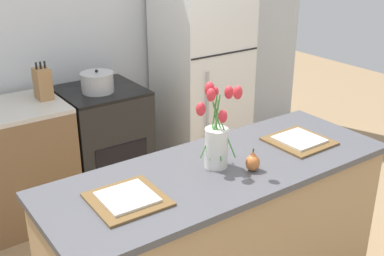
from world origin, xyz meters
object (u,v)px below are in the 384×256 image
at_px(pear_figurine, 253,162).
at_px(stove_range, 104,143).
at_px(plate_setting_left, 127,199).
at_px(refrigerator, 201,70).
at_px(flower_vase, 217,136).
at_px(cooking_pot, 97,82).
at_px(knife_block, 43,84).
at_px(plate_setting_right, 299,141).

bearing_deg(pear_figurine, stove_range, 89.96).
distance_m(stove_range, plate_setting_left, 1.80).
xyz_separation_m(stove_range, refrigerator, (0.95, 0.00, 0.44)).
xyz_separation_m(refrigerator, flower_vase, (-1.07, -1.58, 0.22)).
bearing_deg(plate_setting_left, refrigerator, 45.70).
height_order(cooking_pot, knife_block, knife_block).
height_order(refrigerator, plate_setting_right, refrigerator).
distance_m(plate_setting_left, knife_block, 1.66).
relative_size(refrigerator, cooking_pot, 7.17).
relative_size(stove_range, plate_setting_right, 2.85).
height_order(plate_setting_left, cooking_pot, cooking_pot).
bearing_deg(pear_figurine, flower_vase, 131.28).
height_order(plate_setting_right, knife_block, knife_block).
relative_size(flower_vase, cooking_pot, 1.74).
bearing_deg(cooking_pot, flower_vase, -92.94).
xyz_separation_m(stove_range, cooking_pot, (-0.04, -0.05, 0.52)).
height_order(pear_figurine, cooking_pot, cooking_pot).
bearing_deg(stove_range, refrigerator, 0.04).
bearing_deg(refrigerator, pear_figurine, -119.00).
bearing_deg(knife_block, stove_range, -4.00).
height_order(pear_figurine, plate_setting_left, pear_figurine).
bearing_deg(pear_figurine, plate_setting_left, 171.00).
bearing_deg(plate_setting_right, flower_vase, 176.30).
xyz_separation_m(flower_vase, cooking_pot, (0.08, 1.53, -0.13)).
relative_size(stove_range, knife_block, 3.29).
distance_m(refrigerator, plate_setting_left, 2.26).
xyz_separation_m(flower_vase, plate_setting_right, (0.55, -0.04, -0.15)).
bearing_deg(plate_setting_right, refrigerator, 72.10).
relative_size(plate_setting_right, knife_block, 1.16).
bearing_deg(cooking_pot, refrigerator, 3.00).
bearing_deg(plate_setting_left, knife_block, 82.76).
height_order(stove_range, flower_vase, flower_vase).
bearing_deg(cooking_pot, pear_figurine, -88.64).
distance_m(refrigerator, plate_setting_right, 1.70).
relative_size(plate_setting_left, plate_setting_right, 1.00).
relative_size(stove_range, plate_setting_left, 2.85).
relative_size(plate_setting_left, knife_block, 1.16).
distance_m(flower_vase, knife_block, 1.64).
distance_m(refrigerator, pear_figurine, 1.96).
relative_size(stove_range, cooking_pot, 3.62).
height_order(plate_setting_left, knife_block, knife_block).
xyz_separation_m(pear_figurine, plate_setting_left, (-0.63, 0.10, -0.04)).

